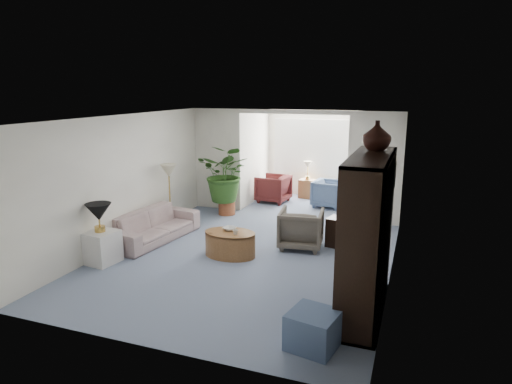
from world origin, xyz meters
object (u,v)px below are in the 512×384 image
at_px(coffee_cup, 235,232).
at_px(side_table_dark, 340,232).
at_px(table_lamp, 99,212).
at_px(coffee_table, 230,244).
at_px(end_table, 101,247).
at_px(wingback_chair, 301,229).
at_px(framed_picture, 394,176).
at_px(coffee_bowl, 230,229).
at_px(sunroom_chair_blue, 329,194).
at_px(floor_lamp, 169,171).
at_px(plant_pot, 227,208).
at_px(cabinet_urn, 377,136).
at_px(sunroom_table, 307,189).
at_px(ottoman, 313,330).
at_px(sunroom_chair_maroon, 273,188).
at_px(sofa, 154,225).
at_px(entertainment_cabinet, 367,236).

xyz_separation_m(coffee_cup, side_table_dark, (1.64, 1.28, -0.21)).
relative_size(table_lamp, coffee_table, 0.46).
distance_m(end_table, wingback_chair, 3.64).
height_order(framed_picture, coffee_table, framed_picture).
distance_m(coffee_bowl, sunroom_chair_blue, 4.08).
height_order(floor_lamp, coffee_table, floor_lamp).
height_order(table_lamp, plant_pot, table_lamp).
distance_m(table_lamp, wingback_chair, 3.68).
height_order(cabinet_urn, plant_pot, cabinet_urn).
bearing_deg(side_table_dark, sunroom_table, 113.06).
height_order(coffee_cup, sunroom_table, coffee_cup).
xyz_separation_m(side_table_dark, sunroom_chair_blue, (-0.79, 2.86, 0.06)).
xyz_separation_m(cabinet_urn, sunroom_chair_blue, (-1.53, 4.80, -2.01)).
relative_size(table_lamp, coffee_bowl, 1.88).
xyz_separation_m(ottoman, sunroom_chair_maroon, (-2.59, 6.42, 0.15)).
bearing_deg(sunroom_chair_blue, wingback_chair, -172.28).
xyz_separation_m(table_lamp, coffee_table, (1.97, 1.07, -0.69)).
bearing_deg(coffee_cup, end_table, -155.42).
relative_size(framed_picture, ottoman, 0.92).
relative_size(floor_lamp, wingback_chair, 0.44).
bearing_deg(end_table, sunroom_table, 69.18).
bearing_deg(sunroom_table, end_table, -110.82).
bearing_deg(floor_lamp, sunroom_chair_blue, 44.19).
bearing_deg(table_lamp, cabinet_urn, 4.03).
distance_m(sofa, entertainment_cabinet, 4.64).
bearing_deg(sunroom_table, ottoman, -75.63).
relative_size(end_table, sunroom_chair_maroon, 0.71).
distance_m(coffee_cup, side_table_dark, 2.09).
relative_size(coffee_table, coffee_bowl, 4.06).
xyz_separation_m(coffee_cup, plant_pot, (-1.32, 2.60, -0.34)).
xyz_separation_m(cabinet_urn, ottoman, (-0.44, -1.62, -2.13)).
bearing_deg(end_table, plant_pot, 77.33).
relative_size(wingback_chair, ottoman, 1.50).
distance_m(cabinet_urn, sunroom_chair_maroon, 6.01).
xyz_separation_m(table_lamp, sunroom_table, (2.23, 5.87, -0.66)).
distance_m(end_table, table_lamp, 0.63).
bearing_deg(table_lamp, wingback_chair, 32.44).
relative_size(table_lamp, wingback_chair, 0.54).
bearing_deg(ottoman, wingback_chair, 107.05).
bearing_deg(sunroom_table, coffee_table, -93.05).
relative_size(plant_pot, sunroom_table, 0.77).
bearing_deg(wingback_chair, coffee_bowl, 27.32).
relative_size(coffee_table, side_table_dark, 1.68).
bearing_deg(coffee_table, cabinet_urn, -16.56).
distance_m(wingback_chair, entertainment_cabinet, 2.67).
distance_m(coffee_table, side_table_dark, 2.15).
xyz_separation_m(wingback_chair, sunroom_chair_blue, (-0.09, 3.16, -0.03)).
xyz_separation_m(sofa, coffee_bowl, (1.72, -0.18, 0.18)).
bearing_deg(entertainment_cabinet, cabinet_urn, 90.00).
distance_m(entertainment_cabinet, sunroom_chair_maroon, 6.14).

